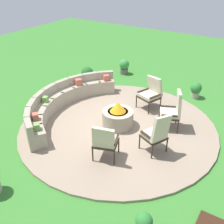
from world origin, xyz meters
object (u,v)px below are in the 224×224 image
Objects in this scene: fire_pit at (118,117)px; potted_plant_0 at (124,66)px; curved_stone_bench at (63,101)px; lounge_chair_back_left at (173,110)px; lounge_chair_front_left at (105,140)px; lounge_chair_back_right at (151,92)px; potted_plant_1 at (87,75)px; lounge_chair_front_right at (157,133)px; potted_plant_3 at (144,224)px; potted_plant_4 at (196,89)px.

fire_pit is 1.43× the size of potted_plant_0.
potted_plant_0 is (3.88, 0.01, -0.02)m from curved_stone_bench.
curved_stone_bench is 3.45m from lounge_chair_back_left.
lounge_chair_back_right is (2.95, 0.20, 0.01)m from lounge_chair_front_left.
lounge_chair_front_right is at bearing -121.77° from potted_plant_1.
potted_plant_0 is 1.17× the size of potted_plant_3.
lounge_chair_back_left is at bearing -178.74° from potted_plant_4.
lounge_chair_back_left is 1.57× the size of potted_plant_1.
potted_plant_3 is at bearing -141.18° from fire_pit.
fire_pit is 3.60m from potted_plant_3.
lounge_chair_front_right reaches higher than lounge_chair_back_right.
potted_plant_4 is at bearing -100.38° from potted_plant_0.
lounge_chair_back_right is at bearing -54.08° from curved_stone_bench.
potted_plant_0 is 7.79m from potted_plant_3.
potted_plant_1 is at bearing 82.23° from lounge_chair_front_right.
potted_plant_1 is at bearing 52.93° from fire_pit.
curved_stone_bench is at bearing 55.78° from lounge_chair_back_right.
potted_plant_4 is (4.58, -0.78, -0.28)m from lounge_chair_front_left.
potted_plant_3 is (-2.26, -0.81, -0.33)m from lounge_chair_front_right.
lounge_chair_front_left is 0.95× the size of lounge_chair_back_right.
potted_plant_1 is at bearing 47.67° from lounge_chair_back_left.
fire_pit is 3.22m from potted_plant_1.
lounge_chair_back_left is 4.49m from potted_plant_0.
lounge_chair_back_right is at bearing -98.46° from potted_plant_1.
lounge_chair_back_left is (0.75, -1.36, 0.28)m from fire_pit.
lounge_chair_front_right is at bearing -110.68° from fire_pit.
lounge_chair_back_left is 1.29m from lounge_chair_back_right.
potted_plant_1 is 1.37× the size of potted_plant_3.
lounge_chair_back_right is at bearing 148.87° from potted_plant_4.
potted_plant_0 is at bearing 27.82° from fire_pit.
potted_plant_0 is 1.10× the size of potted_plant_4.
fire_pit is at bearing 91.10° from lounge_chair_front_left.
curved_stone_bench reaches higher than potted_plant_0.
potted_plant_0 is (4.29, 3.42, -0.29)m from lounge_chair_front_right.
potted_plant_1 is (2.48, 4.01, -0.21)m from lounge_chair_front_right.
curved_stone_bench is at bearing 57.75° from potted_plant_3.
potted_plant_1 is (3.38, 3.09, -0.18)m from lounge_chair_front_left.
potted_plant_1 is at bearing 107.23° from potted_plant_4.
potted_plant_3 is at bearing 168.76° from lounge_chair_back_left.
potted_plant_1 reaches higher than potted_plant_3.
lounge_chair_front_right is at bearing -141.42° from potted_plant_0.
lounge_chair_front_right is at bearing 25.40° from lounge_chair_front_left.
lounge_chair_front_left reaches higher than curved_stone_bench.
curved_stone_bench is 4.63m from potted_plant_4.
lounge_chair_front_right is (-0.40, -3.41, 0.27)m from curved_stone_bench.
curved_stone_bench is at bearing 107.25° from lounge_chair_front_right.
lounge_chair_front_right is 3.70m from potted_plant_4.
fire_pit is 0.77× the size of lounge_chair_back_left.
lounge_chair_front_right is 1.07× the size of lounge_chair_back_right.
curved_stone_bench is 2.17m from potted_plant_1.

